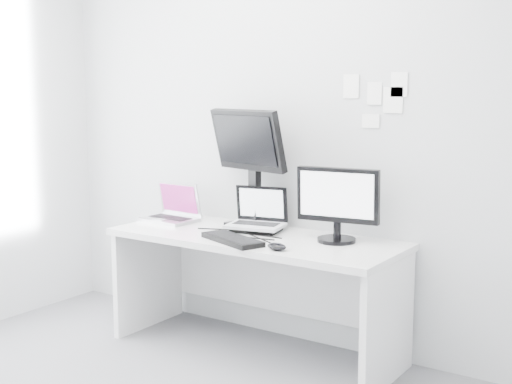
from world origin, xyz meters
TOP-DOWN VIEW (x-y plane):
  - back_wall at (0.00, 1.60)m, footprint 3.60×0.00m
  - desk at (0.00, 1.25)m, footprint 1.80×0.70m
  - macbook at (-0.73, 1.30)m, footprint 0.38×0.29m
  - speaker at (-0.18, 1.52)m, footprint 0.12×0.12m
  - dell_laptop at (-0.06, 1.35)m, footprint 0.39×0.33m
  - rear_monitor at (-0.16, 1.44)m, footprint 0.60×0.33m
  - samsung_monitor at (0.49, 1.37)m, footprint 0.51×0.29m
  - keyboard at (-0.01, 1.03)m, footprint 0.47×0.30m
  - mouse at (0.31, 1.00)m, footprint 0.14×0.11m
  - wall_note_0 at (0.45, 1.59)m, footprint 0.10×0.00m
  - wall_note_1 at (0.60, 1.59)m, footprint 0.09×0.00m
  - wall_note_2 at (0.75, 1.59)m, footprint 0.10×0.00m
  - wall_note_3 at (0.58, 1.59)m, footprint 0.11×0.00m
  - wall_note_4 at (0.72, 1.59)m, footprint 0.12×0.00m

SIDE VIEW (x-z plane):
  - desk at x=0.00m, z-range 0.00..0.73m
  - keyboard at x=-0.01m, z-range 0.73..0.76m
  - mouse at x=0.31m, z-range 0.73..0.77m
  - speaker at x=-0.18m, z-range 0.73..0.93m
  - macbook at x=-0.73m, z-range 0.73..1.00m
  - dell_laptop at x=-0.06m, z-range 0.73..1.01m
  - samsung_monitor at x=0.49m, z-range 0.73..1.18m
  - rear_monitor at x=-0.16m, z-range 0.73..1.50m
  - back_wall at x=0.00m, z-range -0.45..3.15m
  - wall_note_3 at x=0.58m, z-range 1.38..1.46m
  - wall_note_4 at x=0.72m, z-range 1.47..1.62m
  - wall_note_1 at x=0.60m, z-range 1.52..1.65m
  - wall_note_0 at x=0.45m, z-range 1.55..1.69m
  - wall_note_2 at x=0.75m, z-range 1.56..1.70m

